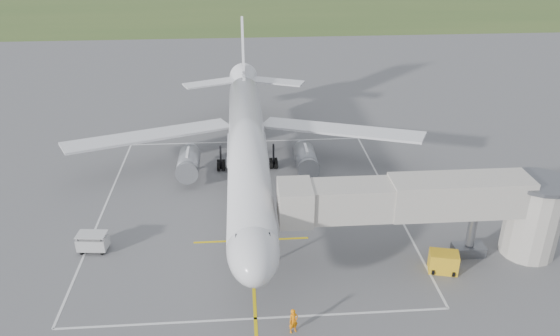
{
  "coord_description": "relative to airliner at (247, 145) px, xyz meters",
  "views": [
    {
      "loc": [
        -0.55,
        -50.09,
        26.43
      ],
      "look_at": [
        2.97,
        -4.0,
        4.0
      ],
      "focal_mm": 35.0,
      "sensor_mm": 36.0,
      "label": 1
    }
  ],
  "objects": [
    {
      "name": "airliner",
      "position": [
        0.0,
        0.0,
        0.0
      ],
      "size": [
        38.93,
        46.75,
        13.52
      ],
      "color": "silver",
      "rests_on": "ground"
    },
    {
      "name": "gpu_unit",
      "position": [
        15.1,
        -16.29,
        -3.57
      ],
      "size": [
        2.52,
        2.03,
        1.68
      ],
      "rotation": [
        0.0,
        0.0,
        -0.25
      ],
      "color": "gold",
      "rests_on": "ground"
    },
    {
      "name": "ramp_worker_wing",
      "position": [
        -6.62,
        3.19,
        -3.55
      ],
      "size": [
        1.04,
        1.0,
        1.68
      ],
      "primitive_type": "imported",
      "rotation": [
        0.0,
        0.0,
        2.5
      ],
      "color": "#E94807",
      "rests_on": "ground"
    },
    {
      "name": "ramp_worker_nose",
      "position": [
        2.55,
        -22.26,
        -3.46
      ],
      "size": [
        0.81,
        0.69,
        1.88
      ],
      "primitive_type": "imported",
      "rotation": [
        0.0,
        0.0,
        0.42
      ],
      "color": "orange",
      "rests_on": "ground"
    },
    {
      "name": "jet_bridge",
      "position": [
        15.72,
        -14.25,
        0.35
      ],
      "size": [
        23.4,
        5.0,
        7.2
      ],
      "color": "#A29B93",
      "rests_on": "ground"
    },
    {
      "name": "baggage_cart",
      "position": [
        -13.3,
        -11.33,
        -3.53
      ],
      "size": [
        2.56,
        1.69,
        1.68
      ],
      "rotation": [
        0.0,
        0.0,
        -0.1
      ],
      "color": "#B9B9B9",
      "rests_on": "ground"
    },
    {
      "name": "ground",
      "position": [
        0.0,
        -0.75,
        -4.39
      ],
      "size": [
        700.0,
        700.0,
        0.0
      ],
      "primitive_type": "plane",
      "color": "#5C5B5E",
      "rests_on": "ground"
    },
    {
      "name": "apron_markings",
      "position": [
        0.0,
        -6.57,
        -4.38
      ],
      "size": [
        28.2,
        60.0,
        0.01
      ],
      "color": "#DDBC0D",
      "rests_on": "ground"
    }
  ]
}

